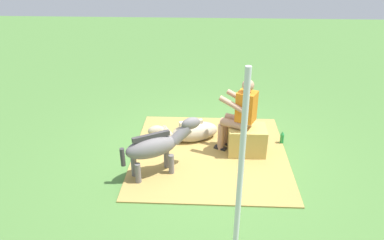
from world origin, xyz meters
TOP-DOWN VIEW (x-y plane):
  - ground_plane at (0.00, 0.00)m, footprint 24.00×24.00m
  - hay_patch at (-0.06, -0.02)m, footprint 2.70×2.77m
  - hay_bale at (-0.70, -0.09)m, footprint 0.64×0.48m
  - person_seated at (-0.54, -0.14)m, footprint 0.72×0.58m
  - pony_standing at (0.78, 0.61)m, footprint 1.22×0.82m
  - pony_lying at (0.32, -0.47)m, footprint 1.35×0.72m
  - soda_bottle at (-1.39, -0.44)m, footprint 0.07×0.07m
  - tent_pole_left at (-0.34, 2.44)m, footprint 0.06×0.06m

SIDE VIEW (x-z plane):
  - ground_plane at x=0.00m, z-range 0.00..0.00m
  - hay_patch at x=-0.06m, z-range 0.00..0.02m
  - soda_bottle at x=-1.39m, z-range 0.00..0.25m
  - pony_lying at x=0.32m, z-range -0.02..0.40m
  - hay_bale at x=-0.70m, z-range 0.00..0.51m
  - pony_standing at x=0.78m, z-range 0.09..0.98m
  - person_seated at x=-0.54m, z-range 0.08..1.47m
  - tent_pole_left at x=-0.34m, z-range 0.00..2.46m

